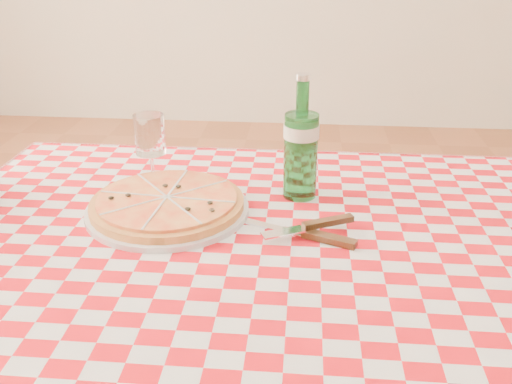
# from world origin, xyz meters

# --- Properties ---
(dining_table) EXTENTS (1.20, 0.80, 0.75)m
(dining_table) POSITION_xyz_m (0.00, 0.00, 0.66)
(dining_table) COLOR brown
(dining_table) RESTS_ON ground
(tablecloth) EXTENTS (1.30, 0.90, 0.01)m
(tablecloth) POSITION_xyz_m (0.00, 0.00, 0.75)
(tablecloth) COLOR #AD0A12
(tablecloth) RESTS_ON dining_table
(pizza_plate) EXTENTS (0.36, 0.36, 0.04)m
(pizza_plate) POSITION_xyz_m (-0.20, 0.08, 0.78)
(pizza_plate) COLOR #BF823F
(pizza_plate) RESTS_ON tablecloth
(water_bottle) EXTENTS (0.09, 0.09, 0.26)m
(water_bottle) POSITION_xyz_m (0.06, 0.18, 0.89)
(water_bottle) COLOR #196527
(water_bottle) RESTS_ON tablecloth
(wine_glass) EXTENTS (0.07, 0.07, 0.17)m
(wine_glass) POSITION_xyz_m (-0.26, 0.20, 0.84)
(wine_glass) COLOR silver
(wine_glass) RESTS_ON tablecloth
(cutlery) EXTENTS (0.28, 0.24, 0.03)m
(cutlery) POSITION_xyz_m (0.07, 0.00, 0.77)
(cutlery) COLOR silver
(cutlery) RESTS_ON tablecloth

